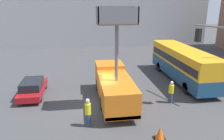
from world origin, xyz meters
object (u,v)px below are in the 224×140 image
city_bus (183,62)px  road_worker_directing (171,92)px  parked_car_curbside (33,88)px  traffic_light_pole (217,48)px  utility_truck (114,83)px  traffic_cone_near_truck (160,134)px  road_worker_near_truck (88,113)px

city_bus → road_worker_directing: bearing=166.0°
parked_car_curbside → city_bus: bearing=7.2°
traffic_light_pole → parked_car_curbside: traffic_light_pole is taller
city_bus → parked_car_curbside: bearing=116.7°
traffic_light_pole → parked_car_curbside: 15.01m
city_bus → traffic_light_pole: (0.31, -4.55, 2.28)m
utility_truck → traffic_cone_near_truck: 5.72m
road_worker_near_truck → city_bus: bearing=-131.1°
road_worker_directing → traffic_cone_near_truck: (-2.51, -4.46, -0.53)m
road_worker_near_truck → road_worker_directing: size_ratio=1.07×
traffic_light_pole → traffic_cone_near_truck: traffic_light_pole is taller
utility_truck → city_bus: bearing=27.7°
traffic_light_pole → road_worker_near_truck: traffic_light_pole is taller
traffic_light_pole → road_worker_directing: 4.78m
utility_truck → road_worker_directing: (4.35, -0.83, -0.65)m
road_worker_near_truck → road_worker_directing: 6.96m
traffic_light_pole → parked_car_curbside: (-14.34, 2.77, -3.45)m
traffic_cone_near_truck → parked_car_curbside: (-8.35, 7.45, 0.35)m
utility_truck → traffic_cone_near_truck: size_ratio=9.62×
road_worker_near_truck → parked_car_curbside: bearing=-39.5°
traffic_light_pole → road_worker_directing: (-3.47, -0.22, -3.27)m
traffic_light_pole → traffic_cone_near_truck: (-5.99, -4.68, -3.80)m
road_worker_near_truck → road_worker_directing: (6.49, 2.49, -0.07)m
city_bus → road_worker_near_truck: size_ratio=5.56×
city_bus → traffic_light_pole: traffic_light_pole is taller
city_bus → traffic_light_pole: 5.10m
utility_truck → road_worker_directing: 4.48m
parked_car_curbside → traffic_light_pole: bearing=-10.9°
road_worker_near_truck → traffic_cone_near_truck: (3.98, -1.97, -0.60)m
city_bus → road_worker_near_truck: bearing=146.4°
traffic_light_pole → road_worker_near_truck: 10.82m
traffic_cone_near_truck → road_worker_directing: bearing=60.6°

